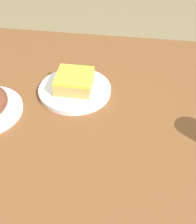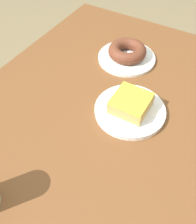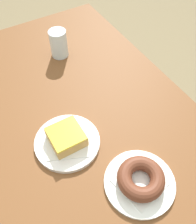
# 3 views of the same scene
# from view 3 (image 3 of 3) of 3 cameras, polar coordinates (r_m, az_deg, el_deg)

# --- Properties ---
(ground_plane) EXTENTS (6.00, 6.00, 0.00)m
(ground_plane) POSITION_cam_3_polar(r_m,az_deg,el_deg) (1.48, -3.78, -17.67)
(ground_plane) COLOR olive
(table) EXTENTS (1.17, 0.79, 0.73)m
(table) POSITION_cam_3_polar(r_m,az_deg,el_deg) (0.91, -5.87, -3.81)
(table) COLOR brown
(table) RESTS_ON ground_plane
(plate_chocolate_ring) EXTENTS (0.19, 0.19, 0.01)m
(plate_chocolate_ring) POSITION_cam_3_polar(r_m,az_deg,el_deg) (0.71, 9.50, -15.68)
(plate_chocolate_ring) COLOR white
(plate_chocolate_ring) RESTS_ON table
(napkin_chocolate_ring) EXTENTS (0.14, 0.14, 0.00)m
(napkin_chocolate_ring) POSITION_cam_3_polar(r_m,az_deg,el_deg) (0.71, 9.57, -15.47)
(napkin_chocolate_ring) COLOR white
(napkin_chocolate_ring) RESTS_ON plate_chocolate_ring
(donut_chocolate_ring) EXTENTS (0.13, 0.13, 0.04)m
(donut_chocolate_ring) POSITION_cam_3_polar(r_m,az_deg,el_deg) (0.69, 9.81, -14.79)
(donut_chocolate_ring) COLOR brown
(donut_chocolate_ring) RESTS_ON napkin_chocolate_ring
(plate_glazed_square) EXTENTS (0.20, 0.20, 0.01)m
(plate_glazed_square) POSITION_cam_3_polar(r_m,az_deg,el_deg) (0.76, -7.06, -6.87)
(plate_glazed_square) COLOR white
(plate_glazed_square) RESTS_ON table
(napkin_glazed_square) EXTENTS (0.16, 0.16, 0.00)m
(napkin_glazed_square) POSITION_cam_3_polar(r_m,az_deg,el_deg) (0.76, -7.12, -6.53)
(napkin_glazed_square) COLOR white
(napkin_glazed_square) RESTS_ON plate_glazed_square
(donut_glazed_square) EXTENTS (0.10, 0.10, 0.04)m
(donut_glazed_square) POSITION_cam_3_polar(r_m,az_deg,el_deg) (0.74, -7.29, -5.65)
(donut_glazed_square) COLOR tan
(donut_glazed_square) RESTS_ON napkin_glazed_square
(water_glass) EXTENTS (0.07, 0.07, 0.11)m
(water_glass) POSITION_cam_3_polar(r_m,az_deg,el_deg) (1.02, -9.03, 15.27)
(water_glass) COLOR silver
(water_glass) RESTS_ON table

